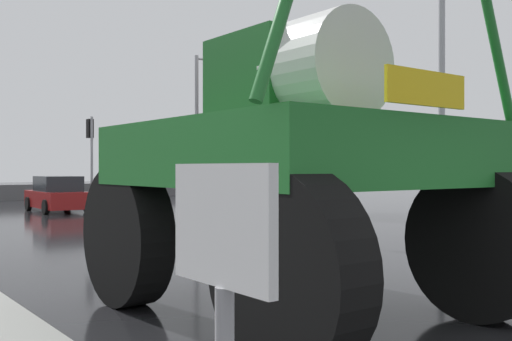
{
  "coord_description": "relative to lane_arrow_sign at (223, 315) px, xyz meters",
  "views": [
    {
      "loc": [
        -5.24,
        -1.4,
        1.87
      ],
      "look_at": [
        0.07,
        5.7,
        1.83
      ],
      "focal_mm": 41.43,
      "sensor_mm": 36.0,
      "label": 1
    }
  ],
  "objects": [
    {
      "name": "ground_plane",
      "position": [
        4.08,
        17.65,
        -1.35
      ],
      "size": [
        120.0,
        120.0,
        0.0
      ],
      "primitive_type": "plane",
      "color": "black"
    },
    {
      "name": "lane_arrow_sign",
      "position": [
        0.0,
        0.0,
        0.0
      ],
      "size": [
        0.07,
        0.6,
        1.74
      ],
      "color": "#99999E",
      "rests_on": "median_island"
    },
    {
      "name": "oversize_sprayer",
      "position": [
        3.8,
        4.06,
        0.54
      ],
      "size": [
        4.15,
        5.29,
        4.51
      ],
      "rotation": [
        0.0,
        0.0,
        1.58
      ],
      "color": "black",
      "rests_on": "ground"
    },
    {
      "name": "sedan_ahead",
      "position": [
        7.15,
        23.57,
        -0.63
      ],
      "size": [
        1.98,
        4.15,
        1.52
      ],
      "rotation": [
        0.0,
        0.0,
        1.54
      ],
      "color": "maroon",
      "rests_on": "ground"
    },
    {
      "name": "traffic_signal_near_right",
      "position": [
        8.83,
        9.56,
        1.01
      ],
      "size": [
        0.24,
        0.54,
        3.24
      ],
      "color": "#A8AAAF",
      "rests_on": "ground"
    },
    {
      "name": "traffic_signal_far_left",
      "position": [
        8.66,
        23.69,
        1.68
      ],
      "size": [
        0.24,
        0.55,
        4.15
      ],
      "color": "#A8AAAF",
      "rests_on": "ground"
    },
    {
      "name": "streetlight_near_right",
      "position": [
        12.44,
        7.92,
        3.43
      ],
      "size": [
        2.06,
        0.24,
        8.61
      ],
      "color": "#A8AAAF",
      "rests_on": "ground"
    },
    {
      "name": "streetlight_far_right",
      "position": [
        13.72,
        22.64,
        2.77
      ],
      "size": [
        2.24,
        0.24,
        7.28
      ],
      "color": "#A8AAAF",
      "rests_on": "ground"
    },
    {
      "name": "bare_tree_right",
      "position": [
        15.45,
        19.54,
        4.38
      ],
      "size": [
        4.21,
        4.21,
        7.54
      ],
      "color": "#473828",
      "rests_on": "ground"
    }
  ]
}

